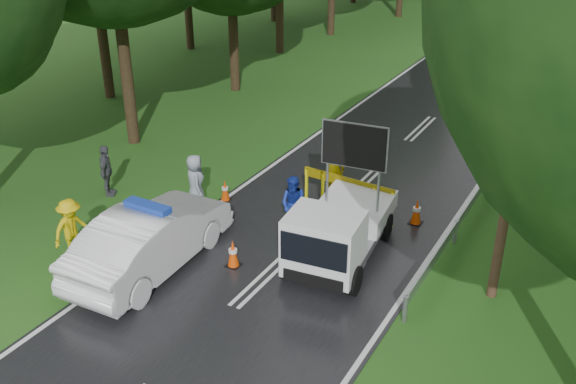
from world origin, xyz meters
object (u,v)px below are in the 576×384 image
Objects in this scene: queue_car_first at (508,98)px; queue_car_third at (554,27)px; civilian at (294,205)px; barrier at (348,187)px; queue_car_second at (514,45)px; work_truck at (338,230)px; police_sedan at (151,239)px; officer at (334,168)px.

queue_car_third is at bearing 92.94° from queue_car_first.
civilian is 0.35× the size of queue_car_third.
queue_car_second is (0.38, 21.07, -0.25)m from barrier.
queue_car_second is (-0.45, 23.52, -0.26)m from work_truck.
work_truck is at bearing -94.88° from queue_car_first.
police_sedan is 4.80m from work_truck.
police_sedan is 1.11× the size of queue_car_second.
officer is at bearing -113.24° from police_sedan.
civilian reaches higher than queue_car_second.
barrier is at bearing -125.15° from police_sedan.
work_truck reaches higher than civilian.
police_sedan is at bearing -131.77° from civilian.
work_truck reaches higher than queue_car_third.
queue_car_second is at bearing 92.89° from barrier.
civilian is at bearing -97.86° from queue_car_third.
officer is 2.62m from civilian.
civilian is 13.32m from queue_car_first.
queue_car_first is at bearing -90.68° from queue_car_third.
queue_car_second reaches higher than queue_car_third.
barrier is 1.58× the size of officer.
police_sedan is 1.18× the size of queue_car_first.
barrier is 11.55m from queue_car_first.
officer reaches higher than civilian.
police_sedan is at bearing -153.56° from work_truck.
police_sedan is 1.76× the size of barrier.
queue_car_third is (0.74, 29.52, -0.27)m from work_truck.
police_sedan is at bearing 58.48° from officer.
queue_car_second reaches higher than barrier.
barrier is 0.63× the size of queue_car_second.
queue_car_second is at bearing -100.53° from police_sedan.
officer reaches higher than barrier.
barrier is 0.67× the size of queue_car_first.
queue_car_second is (1.30, 22.69, -0.17)m from civilian.
work_truck is 2.40× the size of officer.
police_sedan is 1.16× the size of work_truck.
queue_car_second is at bearing -104.12° from queue_car_third.
work_truck is 1.94m from civilian.
civilian is 0.36× the size of queue_car_second.
queue_car_first is at bearing -110.91° from police_sedan.
work_truck is 29.53m from queue_car_third.
police_sedan is 6.46m from officer.
civilian is 0.38× the size of queue_car_first.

